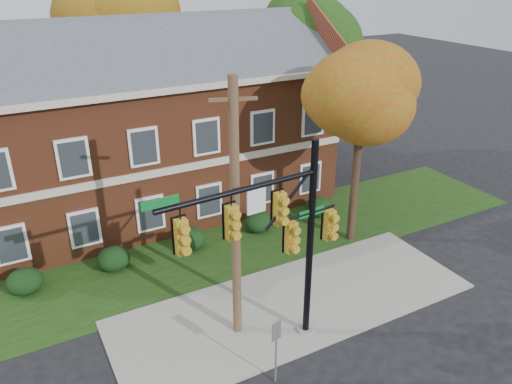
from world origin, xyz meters
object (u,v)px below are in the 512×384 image
apartment_building (147,115)px  tree_far_rear (124,19)px  hedge_far_right (318,207)px  utility_pole (235,216)px  tree_near_right (369,101)px  sign_post (276,342)px  hedge_right (258,222)px  hedge_left (114,259)px  traffic_signal (278,232)px  hedge_center (191,239)px  tree_right_rear (326,34)px  hedge_far_left (25,281)px

apartment_building → tree_far_rear: size_ratio=1.63×
hedge_far_right → tree_far_rear: (-5.66, 13.09, 8.32)m
hedge_far_right → utility_pole: utility_pole is taller
tree_near_right → sign_post: (-7.84, -5.87, -5.09)m
hedge_right → tree_near_right: size_ratio=0.16×
hedge_left → utility_pole: size_ratio=0.15×
traffic_signal → utility_pole: (-0.81, 1.27, 0.15)m
hedge_center → hedge_right: (3.50, 0.00, 0.00)m
hedge_center → tree_right_rear: 14.94m
hedge_right → hedge_far_right: same height
apartment_building → tree_far_rear: bearing=80.3°
tree_near_right → utility_pole: utility_pole is taller
hedge_far_left → hedge_right: (10.50, 0.00, 0.00)m
sign_post → utility_pole: bearing=77.7°
apartment_building → hedge_far_right: 9.82m
hedge_far_left → utility_pole: size_ratio=0.15×
hedge_right → hedge_left: bearing=180.0°
utility_pole → hedge_far_right: bearing=56.1°
hedge_center → sign_post: sign_post is taller
apartment_building → hedge_far_right: (7.00, -5.25, -4.46)m
hedge_left → sign_post: size_ratio=0.60×
hedge_far_left → tree_near_right: (14.22, -2.83, 6.14)m
hedge_center → tree_near_right: (7.22, -2.83, 6.14)m
hedge_far_right → utility_pole: size_ratio=0.15×
hedge_center → tree_near_right: size_ratio=0.16×
apartment_building → tree_far_rear: 8.84m
hedge_right → tree_near_right: (3.72, -2.83, 6.14)m
hedge_left → tree_far_rear: 16.25m
hedge_left → hedge_center: (3.50, 0.00, 0.00)m
sign_post → tree_near_right: bearing=24.4°
apartment_building → hedge_right: bearing=-56.3°
hedge_right → tree_near_right: bearing=-37.3°
hedge_left → utility_pole: 7.85m
hedge_center → tree_near_right: tree_near_right is taller
hedge_far_left → hedge_left: size_ratio=1.00×
apartment_building → sign_post: 14.38m
traffic_signal → hedge_far_left: bearing=130.7°
hedge_center → hedge_far_right: 7.00m
apartment_building → hedge_right: 7.73m
hedge_center → sign_post: size_ratio=0.60×
hedge_right → tree_far_rear: (-2.16, 13.09, 8.32)m
hedge_right → tree_right_rear: 12.50m
hedge_far_right → traffic_signal: traffic_signal is taller
hedge_far_left → sign_post: (6.39, -8.70, 1.06)m
sign_post → hedge_center: bearing=73.5°
hedge_right → sign_post: size_ratio=0.60×
hedge_center → utility_pole: (-0.62, -6.05, 4.10)m
hedge_far_left → hedge_far_right: bearing=0.0°
hedge_center → tree_right_rear: (11.31, 6.11, 7.60)m
tree_right_rear → hedge_far_right: bearing=-125.2°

